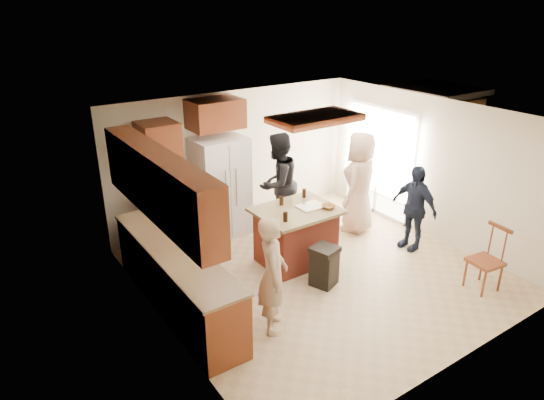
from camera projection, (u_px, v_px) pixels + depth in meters
room_shell at (425, 150)px, 10.84m from camera, size 8.00×5.20×5.00m
person_front_left at (273, 275)px, 6.10m from camera, size 0.66×0.72×1.60m
person_behind_left at (278, 183)px, 8.71m from camera, size 1.04×0.82×1.86m
person_behind_right at (359, 182)px, 8.76m from camera, size 1.08×0.96×1.86m
person_side_right at (414, 208)px, 8.17m from camera, size 0.50×0.90×1.49m
person_counter at (208, 241)px, 7.04m from camera, size 0.67×1.06×1.52m
left_cabinetry at (170, 248)px, 6.43m from camera, size 0.64×3.00×2.30m
back_wall_units at (176, 168)px, 8.11m from camera, size 1.80×0.60×2.45m
refrigerator at (221, 187)px, 8.64m from camera, size 0.90×0.76×1.80m
kitchen_island at (296, 235)px, 7.83m from camera, size 1.28×1.03×0.93m
island_items at (311, 205)px, 7.71m from camera, size 1.02×0.74×0.15m
trash_bin at (324, 266)px, 7.24m from camera, size 0.44×0.44×0.63m
spindle_chair at (486, 261)px, 7.09m from camera, size 0.47×0.47×0.99m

